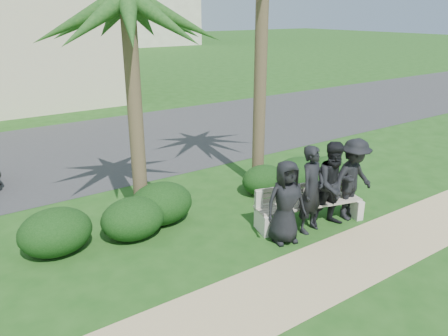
{
  "coord_description": "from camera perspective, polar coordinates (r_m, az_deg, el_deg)",
  "views": [
    {
      "loc": [
        -5.35,
        -6.38,
        4.46
      ],
      "look_at": [
        -0.27,
        1.0,
        1.21
      ],
      "focal_mm": 35.0,
      "sensor_mm": 36.0,
      "label": 1
    }
  ],
  "objects": [
    {
      "name": "ground",
      "position": [
        9.45,
        4.85,
        -8.3
      ],
      "size": [
        160.0,
        160.0,
        0.0
      ],
      "primitive_type": "plane",
      "color": "#1A4513",
      "rests_on": "ground"
    },
    {
      "name": "footpath",
      "position": [
        8.34,
        12.87,
        -12.96
      ],
      "size": [
        30.0,
        1.6,
        0.01
      ],
      "primitive_type": "cube",
      "color": "tan",
      "rests_on": "ground"
    },
    {
      "name": "asphalt_street",
      "position": [
        15.98,
        -13.57,
        3.17
      ],
      "size": [
        160.0,
        8.0,
        0.01
      ],
      "primitive_type": "cube",
      "color": "#2D2D30",
      "rests_on": "ground"
    },
    {
      "name": "stucco_bldg_right",
      "position": [
        24.78,
        -25.48,
        16.27
      ],
      "size": [
        8.4,
        8.4,
        7.3
      ],
      "color": "beige",
      "rests_on": "ground"
    },
    {
      "name": "park_bench",
      "position": [
        9.8,
        11.03,
        -5.01
      ],
      "size": [
        2.58,
        1.16,
        0.85
      ],
      "rotation": [
        0.0,
        0.0,
        -0.26
      ],
      "color": "gray",
      "rests_on": "ground"
    },
    {
      "name": "man_a",
      "position": [
        8.78,
        8.07,
        -4.44
      ],
      "size": [
        0.95,
        0.74,
        1.73
      ],
      "primitive_type": "imported",
      "rotation": [
        0.0,
        0.0,
        -0.24
      ],
      "color": "black",
      "rests_on": "ground"
    },
    {
      "name": "man_b",
      "position": [
        9.26,
        11.39,
        -2.77
      ],
      "size": [
        0.78,
        0.6,
        1.89
      ],
      "primitive_type": "imported",
      "rotation": [
        0.0,
        0.0,
        0.24
      ],
      "color": "black",
      "rests_on": "ground"
    },
    {
      "name": "man_c",
      "position": [
        9.62,
        14.19,
        -2.12
      ],
      "size": [
        1.09,
        0.95,
        1.9
      ],
      "primitive_type": "imported",
      "rotation": [
        0.0,
        0.0,
        -0.28
      ],
      "color": "black",
      "rests_on": "ground"
    },
    {
      "name": "man_d",
      "position": [
        10.05,
        16.49,
        -1.45
      ],
      "size": [
        1.25,
        0.76,
        1.87
      ],
      "primitive_type": "imported",
      "rotation": [
        0.0,
        0.0,
        0.06
      ],
      "color": "black",
      "rests_on": "ground"
    },
    {
      "name": "hedge_a",
      "position": [
        9.1,
        -21.18,
        -7.63
      ],
      "size": [
        1.4,
        1.16,
        0.92
      ],
      "primitive_type": "ellipsoid",
      "color": "black",
      "rests_on": "ground"
    },
    {
      "name": "hedge_b",
      "position": [
        9.24,
        -11.82,
        -6.33
      ],
      "size": [
        1.33,
        1.1,
        0.87
      ],
      "primitive_type": "ellipsoid",
      "color": "black",
      "rests_on": "ground"
    },
    {
      "name": "hedge_c",
      "position": [
        9.77,
        -8.22,
        -4.43
      ],
      "size": [
        1.42,
        1.17,
        0.93
      ],
      "primitive_type": "ellipsoid",
      "color": "black",
      "rests_on": "ground"
    },
    {
      "name": "hedge_d",
      "position": [
        11.21,
        5.22,
        -1.46
      ],
      "size": [
        1.18,
        0.97,
        0.77
      ],
      "primitive_type": "ellipsoid",
      "color": "black",
      "rests_on": "ground"
    },
    {
      "name": "hedge_e",
      "position": [
        11.43,
        9.75,
        -0.8
      ],
      "size": [
        1.43,
        1.18,
        0.93
      ],
      "primitive_type": "ellipsoid",
      "color": "black",
      "rests_on": "ground"
    },
    {
      "name": "hedge_f",
      "position": [
        12.27,
        13.24,
        -0.11
      ],
      "size": [
        1.11,
        0.92,
        0.73
      ],
      "primitive_type": "ellipsoid",
      "color": "black",
      "rests_on": "ground"
    },
    {
      "name": "palm_left",
      "position": [
        9.26,
        -12.5,
        20.13
      ],
      "size": [
        3.0,
        3.0,
        5.53
      ],
      "color": "brown",
      "rests_on": "ground"
    }
  ]
}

